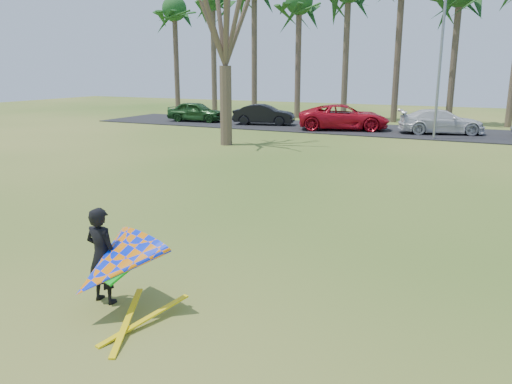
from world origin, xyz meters
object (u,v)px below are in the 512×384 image
at_px(bare_tree_left, 224,11).
at_px(kite_flyer, 111,265).
at_px(streetlight, 443,61).
at_px(car_2, 344,117).
at_px(car_1, 264,115).
at_px(car_0, 196,112).
at_px(car_3, 441,122).

distance_m(bare_tree_left, kite_flyer, 20.20).
relative_size(bare_tree_left, kite_flyer, 4.06).
bearing_deg(streetlight, car_2, 161.46).
height_order(car_1, car_2, car_2).
bearing_deg(streetlight, car_1, 168.38).
bearing_deg(bare_tree_left, car_0, 129.81).
distance_m(car_0, car_1, 5.69).
relative_size(car_0, car_2, 0.74).
distance_m(car_2, car_3, 6.14).
bearing_deg(kite_flyer, car_2, 97.58).
xyz_separation_m(car_0, car_3, (17.89, 0.27, -0.00)).
bearing_deg(car_1, bare_tree_left, 179.58).
bearing_deg(car_3, car_0, 73.75).
bearing_deg(car_0, car_1, -95.40).
height_order(bare_tree_left, car_3, bare_tree_left).
xyz_separation_m(streetlight, car_0, (-17.96, 2.35, -3.65)).
height_order(car_2, car_3, car_2).
relative_size(streetlight, kite_flyer, 3.35).
distance_m(car_0, car_3, 17.90).
relative_size(car_0, car_1, 1.00).
bearing_deg(bare_tree_left, car_1, 102.47).
xyz_separation_m(car_3, kite_flyer, (-2.55, -27.35, 0.04)).
bearing_deg(car_2, bare_tree_left, 138.71).
bearing_deg(bare_tree_left, car_3, 43.62).
distance_m(car_1, kite_flyer, 28.91).
bearing_deg(car_0, kite_flyer, -157.56).
bearing_deg(streetlight, car_3, 91.36).
relative_size(car_0, kite_flyer, 1.86).
height_order(car_0, kite_flyer, kite_flyer).
xyz_separation_m(car_1, car_3, (12.20, 0.10, 0.02)).
bearing_deg(kite_flyer, car_0, 119.54).
height_order(car_1, car_3, car_3).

